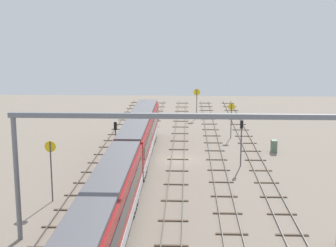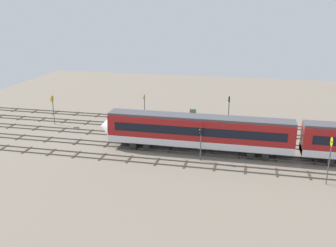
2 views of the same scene
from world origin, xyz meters
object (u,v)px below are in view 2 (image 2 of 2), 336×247
Objects in this scene: signal_light_trackside_departure at (201,139)px; relay_cabinet at (193,113)px; speed_sign_near_foreground at (330,154)px; speed_sign_mid_trackside at (144,104)px; signal_light_trackside_approach at (229,108)px; speed_sign_far_trackside at (53,105)px; train at (293,140)px.

signal_light_trackside_departure is 2.93× the size of relay_cabinet.
speed_sign_near_foreground is 1.15× the size of speed_sign_mid_trackside.
signal_light_trackside_approach is 8.25m from relay_cabinet.
signal_light_trackside_approach reaches higher than speed_sign_far_trackside.
speed_sign_far_trackside is (14.07, 4.41, 0.21)m from speed_sign_mid_trackside.
speed_sign_mid_trackside is 13.75m from signal_light_trackside_approach.
relay_cabinet is at bearing -36.16° from signal_light_trackside_approach.
train is 37.07m from speed_sign_far_trackside.
signal_light_trackside_approach is at bearing -171.14° from speed_sign_far_trackside.
relay_cabinet is (17.99, -22.14, -2.81)m from speed_sign_near_foreground.
speed_sign_mid_trackside is at bearing -162.62° from speed_sign_far_trackside.
speed_sign_mid_trackside is 14.75m from speed_sign_far_trackside.
speed_sign_far_trackside is (36.42, -6.91, 0.60)m from train.
signal_light_trackside_approach is (11.66, -17.51, -0.25)m from speed_sign_near_foreground.
signal_light_trackside_approach is at bearing -52.59° from train.
signal_light_trackside_approach is at bearing -56.34° from speed_sign_near_foreground.
signal_light_trackside_departure is (2.55, 13.96, -0.48)m from signal_light_trackside_approach.
signal_light_trackside_approach is 3.48× the size of relay_cabinet.
signal_light_trackside_approach is 14.20m from signal_light_trackside_departure.
train is 10.48× the size of speed_sign_far_trackside.
train is at bearing 127.41° from signal_light_trackside_approach.
speed_sign_near_foreground is at bearing 123.66° from signal_light_trackside_approach.
speed_sign_near_foreground reaches higher than speed_sign_far_trackside.
train is at bearing -63.98° from speed_sign_near_foreground.
signal_light_trackside_departure is (-11.20, 14.03, -0.23)m from speed_sign_mid_trackside.
speed_sign_near_foreground is (-3.06, 6.27, 0.88)m from train.
speed_sign_near_foreground reaches higher than signal_light_trackside_approach.
speed_sign_far_trackside is 3.29× the size of relay_cabinet.
speed_sign_near_foreground is 3.70× the size of relay_cabinet.
train reaches higher than speed_sign_mid_trackside.
speed_sign_near_foreground reaches higher than signal_light_trackside_departure.
train is 10.71× the size of speed_sign_mid_trackside.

